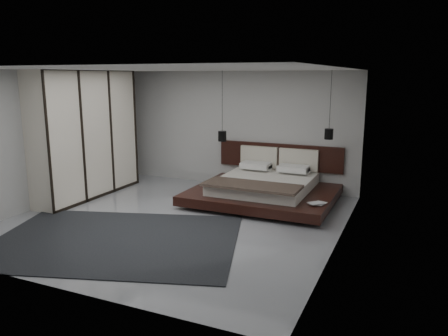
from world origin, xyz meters
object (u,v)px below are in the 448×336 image
at_px(pendant_left, 222,136).
at_px(wardrobe, 86,134).
at_px(bed, 265,187).
at_px(rug, 115,240).
at_px(lattice_screen, 124,130).
at_px(pendant_right, 329,134).

relative_size(pendant_left, wardrobe, 0.56).
relative_size(bed, wardrobe, 1.04).
distance_m(wardrobe, rug, 3.40).
bearing_deg(bed, rug, -115.07).
xyz_separation_m(lattice_screen, rug, (2.56, -3.79, -1.29)).
bearing_deg(bed, lattice_screen, 172.32).
relative_size(lattice_screen, wardrobe, 0.90).
height_order(pendant_left, wardrobe, wardrobe).
distance_m(pendant_right, rug, 4.86).
height_order(pendant_right, wardrobe, wardrobe).
bearing_deg(pendant_right, bed, -158.20).
bearing_deg(lattice_screen, wardrobe, -81.72).
bearing_deg(lattice_screen, bed, -7.68).
relative_size(lattice_screen, bed, 0.87).
height_order(bed, pendant_left, pendant_left).
height_order(lattice_screen, wardrobe, wardrobe).
bearing_deg(wardrobe, bed, 17.11).
relative_size(bed, pendant_left, 1.85).
xyz_separation_m(bed, pendant_left, (-1.23, 0.49, 1.00)).
height_order(lattice_screen, pendant_right, pendant_right).
bearing_deg(pendant_left, pendant_right, 0.00).
relative_size(lattice_screen, rug, 0.65).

